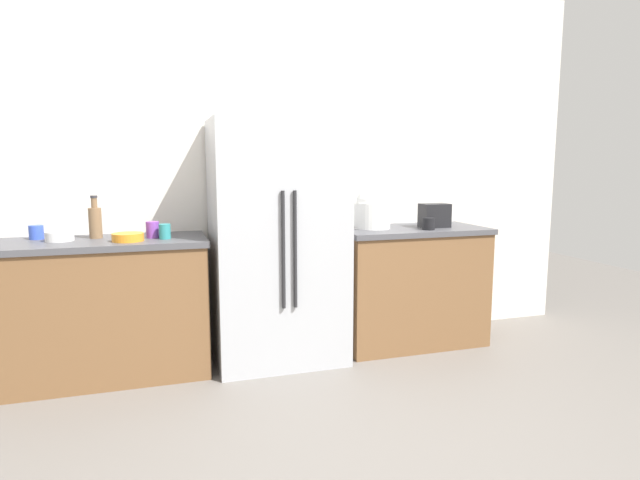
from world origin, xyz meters
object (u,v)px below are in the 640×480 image
Objects in this scene: bottle_a at (95,221)px; cup_a at (153,230)px; cup_d at (428,224)px; rice_cooker at (372,209)px; refrigerator at (278,243)px; cup_c at (36,232)px; bowl_a at (128,237)px; cup_b at (165,231)px; bowl_b at (60,236)px; toaster at (434,215)px.

bottle_a reaches higher than cup_a.
rice_cooker is at bearing 150.19° from cup_d.
cup_c is at bearing 172.79° from refrigerator.
refrigerator is 8.69× the size of bowl_a.
bottle_a is 0.38m from cup_a.
cup_b is 0.50× the size of bowl_a.
refrigerator is at bearing -2.83° from bowl_b.
cup_d is at bearing -6.35° from bottle_a.
toaster is at bearing -1.34° from bowl_b.
cup_b is at bearing -177.18° from refrigerator.
refrigerator reaches higher than bowl_a.
toaster is 1.11× the size of bowl_a.
bottle_a reaches higher than toaster.
rice_cooker is at bearing -1.42° from bottle_a.
rice_cooker is 1.53m from cup_b.
cup_c is 0.97× the size of cup_d.
toaster is at bearing -3.87° from cup_c.
bowl_a is at bearing -170.84° from cup_b.
cup_c is 0.20m from bowl_b.
rice_cooker is at bearing 0.44° from bowl_b.
toaster is 2.02m from cup_b.
cup_b is at bearing -175.36° from rice_cooker.
cup_d is at bearing -133.30° from toaster.
bowl_a is (-1.75, -0.16, -0.12)m from rice_cooker.
cup_b is at bearing 9.16° from bowl_a.
cup_c is at bearing 176.13° from toaster.
refrigerator reaches higher than cup_b.
cup_d is (1.97, -0.16, -0.01)m from cup_a.
toaster is 2.82m from cup_c.
rice_cooker is 1.87× the size of bowl_b.
bottle_a reaches higher than bowl_a.
cup_a is at bearing -12.26° from cup_c.
rice_cooker reaches higher than cup_b.
bowl_a is (-0.15, -0.11, -0.03)m from cup_a.
rice_cooker reaches higher than toaster.
cup_a reaches higher than bowl_b.
cup_d is 2.12m from bowl_a.
bottle_a is at bearing 165.29° from cup_a.
cup_b is 1.89m from cup_d.
bowl_a is at bearing -174.77° from rice_cooker.
refrigerator reaches higher than bowl_b.
bottle_a is at bearing 177.03° from toaster.
cup_d is (1.13, -0.12, 0.11)m from refrigerator.
bottle_a is 1.44× the size of bowl_a.
cup_c is at bearing 163.61° from cup_b.
bowl_b is (-0.64, 0.11, -0.02)m from cup_b.
bottle_a reaches higher than bowl_b.
cup_b is 0.57× the size of bowl_b.
rice_cooker reaches higher than cup_c.
cup_a is 0.11m from cup_b.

